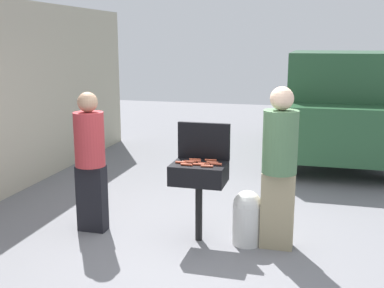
{
  "coord_description": "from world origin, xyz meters",
  "views": [
    {
      "loc": [
        1.16,
        -4.71,
        2.22
      ],
      "look_at": [
        -0.27,
        0.67,
        1.0
      ],
      "focal_mm": 44.23,
      "sensor_mm": 36.0,
      "label": 1
    }
  ],
  "objects_px": {
    "hot_dog_4": "(188,162)",
    "hot_dog_7": "(207,166)",
    "hot_dog_8": "(212,162)",
    "hot_dog_3": "(204,164)",
    "hot_dog_5": "(187,165)",
    "hot_dog_9": "(216,164)",
    "hot_dog_0": "(195,161)",
    "person_left": "(90,157)",
    "hot_dog_2": "(181,162)",
    "parked_minivan": "(337,104)",
    "hot_dog_10": "(199,164)",
    "bbq_grill": "(199,176)",
    "hot_dog_6": "(195,160)",
    "hot_dog_11": "(211,160)",
    "person_right": "(279,163)",
    "hot_dog_1": "(190,161)",
    "propane_tank": "(247,216)"
  },
  "relations": [
    {
      "from": "bbq_grill",
      "to": "hot_dog_4",
      "type": "bearing_deg",
      "value": -175.37
    },
    {
      "from": "hot_dog_4",
      "to": "hot_dog_8",
      "type": "distance_m",
      "value": 0.27
    },
    {
      "from": "hot_dog_4",
      "to": "hot_dog_7",
      "type": "xyz_separation_m",
      "value": [
        0.24,
        -0.11,
        0.0
      ]
    },
    {
      "from": "hot_dog_4",
      "to": "person_right",
      "type": "relative_size",
      "value": 0.07
    },
    {
      "from": "hot_dog_0",
      "to": "hot_dog_7",
      "type": "xyz_separation_m",
      "value": [
        0.18,
        -0.18,
        0.0
      ]
    },
    {
      "from": "hot_dog_2",
      "to": "hot_dog_7",
      "type": "distance_m",
      "value": 0.32
    },
    {
      "from": "hot_dog_8",
      "to": "hot_dog_11",
      "type": "bearing_deg",
      "value": 113.81
    },
    {
      "from": "hot_dog_3",
      "to": "hot_dog_6",
      "type": "distance_m",
      "value": 0.2
    },
    {
      "from": "hot_dog_5",
      "to": "person_left",
      "type": "xyz_separation_m",
      "value": [
        -1.18,
        0.07,
        -0.01
      ]
    },
    {
      "from": "hot_dog_2",
      "to": "hot_dog_4",
      "type": "distance_m",
      "value": 0.08
    },
    {
      "from": "hot_dog_1",
      "to": "hot_dog_6",
      "type": "relative_size",
      "value": 1.0
    },
    {
      "from": "hot_dog_10",
      "to": "hot_dog_1",
      "type": "bearing_deg",
      "value": 140.67
    },
    {
      "from": "hot_dog_1",
      "to": "hot_dog_2",
      "type": "relative_size",
      "value": 1.0
    },
    {
      "from": "hot_dog_0",
      "to": "hot_dog_3",
      "type": "relative_size",
      "value": 1.0
    },
    {
      "from": "hot_dog_11",
      "to": "propane_tank",
      "type": "distance_m",
      "value": 0.74
    },
    {
      "from": "hot_dog_3",
      "to": "hot_dog_9",
      "type": "relative_size",
      "value": 1.0
    },
    {
      "from": "hot_dog_5",
      "to": "hot_dog_9",
      "type": "distance_m",
      "value": 0.32
    },
    {
      "from": "hot_dog_9",
      "to": "hot_dog_10",
      "type": "xyz_separation_m",
      "value": [
        -0.17,
        -0.07,
        0.0
      ]
    },
    {
      "from": "bbq_grill",
      "to": "hot_dog_3",
      "type": "height_order",
      "value": "hot_dog_3"
    },
    {
      "from": "bbq_grill",
      "to": "parked_minivan",
      "type": "bearing_deg",
      "value": 70.78
    },
    {
      "from": "hot_dog_2",
      "to": "hot_dog_3",
      "type": "relative_size",
      "value": 1.0
    },
    {
      "from": "hot_dog_1",
      "to": "person_right",
      "type": "relative_size",
      "value": 0.07
    },
    {
      "from": "hot_dog_7",
      "to": "hot_dog_9",
      "type": "distance_m",
      "value": 0.14
    },
    {
      "from": "hot_dog_4",
      "to": "hot_dog_5",
      "type": "xyz_separation_m",
      "value": [
        0.02,
        -0.11,
        0.0
      ]
    },
    {
      "from": "hot_dog_10",
      "to": "parked_minivan",
      "type": "distance_m",
      "value": 4.91
    },
    {
      "from": "hot_dog_4",
      "to": "person_left",
      "type": "bearing_deg",
      "value": -178.35
    },
    {
      "from": "parked_minivan",
      "to": "hot_dog_10",
      "type": "bearing_deg",
      "value": 70.88
    },
    {
      "from": "hot_dog_11",
      "to": "person_right",
      "type": "relative_size",
      "value": 0.07
    },
    {
      "from": "hot_dog_6",
      "to": "hot_dog_10",
      "type": "distance_m",
      "value": 0.22
    },
    {
      "from": "hot_dog_5",
      "to": "person_left",
      "type": "height_order",
      "value": "person_left"
    },
    {
      "from": "hot_dog_0",
      "to": "hot_dog_3",
      "type": "height_order",
      "value": "same"
    },
    {
      "from": "hot_dog_4",
      "to": "hot_dog_11",
      "type": "xyz_separation_m",
      "value": [
        0.22,
        0.15,
        0.0
      ]
    },
    {
      "from": "hot_dog_1",
      "to": "parked_minivan",
      "type": "relative_size",
      "value": 0.03
    },
    {
      "from": "bbq_grill",
      "to": "hot_dog_6",
      "type": "distance_m",
      "value": 0.21
    },
    {
      "from": "hot_dog_0",
      "to": "parked_minivan",
      "type": "bearing_deg",
      "value": 69.93
    },
    {
      "from": "person_right",
      "to": "hot_dog_4",
      "type": "bearing_deg",
      "value": 19.73
    },
    {
      "from": "hot_dog_7",
      "to": "hot_dog_6",
      "type": "bearing_deg",
      "value": 128.81
    },
    {
      "from": "hot_dog_4",
      "to": "person_left",
      "type": "distance_m",
      "value": 1.17
    },
    {
      "from": "hot_dog_7",
      "to": "person_left",
      "type": "bearing_deg",
      "value": 176.79
    },
    {
      "from": "hot_dog_6",
      "to": "hot_dog_8",
      "type": "xyz_separation_m",
      "value": [
        0.22,
        -0.07,
        0.0
      ]
    },
    {
      "from": "bbq_grill",
      "to": "hot_dog_9",
      "type": "bearing_deg",
      "value": -2.76
    },
    {
      "from": "hot_dog_5",
      "to": "hot_dog_7",
      "type": "bearing_deg",
      "value": -1.06
    },
    {
      "from": "hot_dog_4",
      "to": "hot_dog_9",
      "type": "xyz_separation_m",
      "value": [
        0.32,
        0.0,
        0.0
      ]
    },
    {
      "from": "person_left",
      "to": "parked_minivan",
      "type": "distance_m",
      "value": 5.44
    },
    {
      "from": "hot_dog_2",
      "to": "hot_dog_0",
      "type": "bearing_deg",
      "value": 36.83
    },
    {
      "from": "hot_dog_8",
      "to": "hot_dog_3",
      "type": "bearing_deg",
      "value": -136.14
    },
    {
      "from": "hot_dog_3",
      "to": "propane_tank",
      "type": "xyz_separation_m",
      "value": [
        0.47,
        0.07,
        -0.59
      ]
    },
    {
      "from": "bbq_grill",
      "to": "hot_dog_9",
      "type": "relative_size",
      "value": 6.89
    },
    {
      "from": "bbq_grill",
      "to": "hot_dog_3",
      "type": "bearing_deg",
      "value": -22.39
    },
    {
      "from": "hot_dog_11",
      "to": "parked_minivan",
      "type": "xyz_separation_m",
      "value": [
        1.49,
        4.43,
        0.12
      ]
    }
  ]
}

